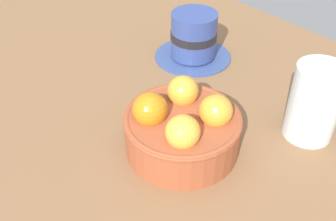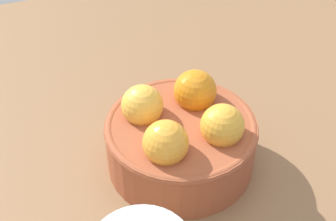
{
  "view_description": "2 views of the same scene",
  "coord_description": "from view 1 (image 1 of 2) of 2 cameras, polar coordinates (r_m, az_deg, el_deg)",
  "views": [
    {
      "loc": [
        29.25,
        -27.08,
        38.24
      ],
      "look_at": [
        -0.86,
        -1.81,
        7.06
      ],
      "focal_mm": 41.89,
      "sensor_mm": 36.0,
      "label": 1
    },
    {
      "loc": [
        14.01,
        33.38,
        37.79
      ],
      "look_at": [
        1.4,
        -0.06,
        7.73
      ],
      "focal_mm": 50.94,
      "sensor_mm": 36.0,
      "label": 2
    }
  ],
  "objects": [
    {
      "name": "ground_plane",
      "position": [
        0.57,
        1.97,
        -6.96
      ],
      "size": [
        137.34,
        88.94,
        4.21
      ],
      "primitive_type": "cube",
      "color": "brown"
    },
    {
      "name": "terracotta_bowl",
      "position": [
        0.53,
        2.08,
        -2.42
      ],
      "size": [
        15.82,
        15.82,
        9.06
      ],
      "color": "#9E4C2D",
      "rests_on": "ground_plane"
    },
    {
      "name": "coffee_cup",
      "position": [
        0.73,
        3.74,
        10.49
      ],
      "size": [
        14.38,
        14.38,
        8.82
      ],
      "color": "#394F8A",
      "rests_on": "ground_plane"
    },
    {
      "name": "water_glass",
      "position": [
        0.58,
        20.56,
        1.1
      ],
      "size": [
        7.04,
        7.04,
        11.17
      ],
      "primitive_type": "cylinder",
      "color": "silver",
      "rests_on": "ground_plane"
    }
  ]
}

